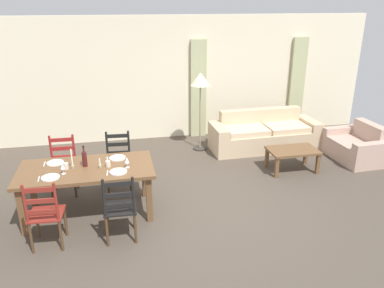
# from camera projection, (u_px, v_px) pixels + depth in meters

# --- Properties ---
(ground_plane) EXTENTS (9.60, 9.60, 0.02)m
(ground_plane) POSITION_uv_depth(u_px,v_px,m) (193.00, 206.00, 5.88)
(ground_plane) COLOR #4A4036
(wall_far) EXTENTS (9.60, 0.16, 2.70)m
(wall_far) POSITION_uv_depth(u_px,v_px,m) (162.00, 79.00, 8.41)
(wall_far) COLOR beige
(wall_far) RESTS_ON ground_plane
(curtain_panel_left) EXTENTS (0.35, 0.08, 2.20)m
(curtain_panel_left) POSITION_uv_depth(u_px,v_px,m) (198.00, 89.00, 8.52)
(curtain_panel_left) COLOR #B1B584
(curtain_panel_left) RESTS_ON ground_plane
(curtain_panel_right) EXTENTS (0.35, 0.08, 2.20)m
(curtain_panel_right) POSITION_uv_depth(u_px,v_px,m) (297.00, 85.00, 8.98)
(curtain_panel_right) COLOR #B1B584
(curtain_panel_right) RESTS_ON ground_plane
(dining_table) EXTENTS (1.90, 0.96, 0.75)m
(dining_table) POSITION_uv_depth(u_px,v_px,m) (87.00, 173.00, 5.44)
(dining_table) COLOR brown
(dining_table) RESTS_ON ground_plane
(dining_chair_near_left) EXTENTS (0.44, 0.42, 0.96)m
(dining_chair_near_left) POSITION_uv_depth(u_px,v_px,m) (45.00, 214.00, 4.75)
(dining_chair_near_left) COLOR maroon
(dining_chair_near_left) RESTS_ON ground_plane
(dining_chair_near_right) EXTENTS (0.43, 0.41, 0.96)m
(dining_chair_near_right) POSITION_uv_depth(u_px,v_px,m) (120.00, 208.00, 4.89)
(dining_chair_near_right) COLOR black
(dining_chair_near_right) RESTS_ON ground_plane
(dining_chair_far_left) EXTENTS (0.43, 0.41, 0.96)m
(dining_chair_far_left) POSITION_uv_depth(u_px,v_px,m) (63.00, 166.00, 6.14)
(dining_chair_far_left) COLOR maroon
(dining_chair_far_left) RESTS_ON ground_plane
(dining_chair_far_right) EXTENTS (0.45, 0.43, 0.96)m
(dining_chair_far_right) POSITION_uv_depth(u_px,v_px,m) (119.00, 161.00, 6.31)
(dining_chair_far_right) COLOR black
(dining_chair_far_right) RESTS_ON ground_plane
(dinner_plate_near_left) EXTENTS (0.24, 0.24, 0.02)m
(dinner_plate_near_left) POSITION_uv_depth(u_px,v_px,m) (50.00, 177.00, 5.09)
(dinner_plate_near_left) COLOR white
(dinner_plate_near_left) RESTS_ON dining_table
(fork_near_left) EXTENTS (0.02, 0.17, 0.01)m
(fork_near_left) POSITION_uv_depth(u_px,v_px,m) (39.00, 179.00, 5.06)
(fork_near_left) COLOR silver
(fork_near_left) RESTS_ON dining_table
(dinner_plate_near_right) EXTENTS (0.24, 0.24, 0.02)m
(dinner_plate_near_right) POSITION_uv_depth(u_px,v_px,m) (118.00, 172.00, 5.26)
(dinner_plate_near_right) COLOR white
(dinner_plate_near_right) RESTS_ON dining_table
(fork_near_right) EXTENTS (0.03, 0.17, 0.01)m
(fork_near_right) POSITION_uv_depth(u_px,v_px,m) (107.00, 173.00, 5.24)
(fork_near_right) COLOR silver
(fork_near_right) RESTS_ON dining_table
(dinner_plate_far_left) EXTENTS (0.24, 0.24, 0.02)m
(dinner_plate_far_left) POSITION_uv_depth(u_px,v_px,m) (55.00, 163.00, 5.55)
(dinner_plate_far_left) COLOR white
(dinner_plate_far_left) RESTS_ON dining_table
(fork_far_left) EXTENTS (0.02, 0.17, 0.01)m
(fork_far_left) POSITION_uv_depth(u_px,v_px,m) (44.00, 164.00, 5.52)
(fork_far_left) COLOR silver
(fork_far_left) RESTS_ON dining_table
(dinner_plate_far_right) EXTENTS (0.24, 0.24, 0.02)m
(dinner_plate_far_right) POSITION_uv_depth(u_px,v_px,m) (117.00, 158.00, 5.72)
(dinner_plate_far_right) COLOR white
(dinner_plate_far_right) RESTS_ON dining_table
(fork_far_right) EXTENTS (0.03, 0.17, 0.01)m
(fork_far_right) POSITION_uv_depth(u_px,v_px,m) (107.00, 159.00, 5.69)
(fork_far_right) COLOR silver
(fork_far_right) RESTS_ON dining_table
(wine_bottle) EXTENTS (0.07, 0.07, 0.32)m
(wine_bottle) POSITION_uv_depth(u_px,v_px,m) (85.00, 159.00, 5.41)
(wine_bottle) COLOR #471919
(wine_bottle) RESTS_ON dining_table
(wine_glass_near_left) EXTENTS (0.06, 0.06, 0.16)m
(wine_glass_near_left) POSITION_uv_depth(u_px,v_px,m) (63.00, 167.00, 5.18)
(wine_glass_near_left) COLOR white
(wine_glass_near_left) RESTS_ON dining_table
(wine_glass_near_right) EXTENTS (0.06, 0.06, 0.16)m
(wine_glass_near_right) POSITION_uv_depth(u_px,v_px,m) (127.00, 160.00, 5.37)
(wine_glass_near_right) COLOR white
(wine_glass_near_right) RESTS_ON dining_table
(coffee_cup_primary) EXTENTS (0.07, 0.07, 0.09)m
(coffee_cup_primary) POSITION_uv_depth(u_px,v_px,m) (108.00, 164.00, 5.42)
(coffee_cup_primary) COLOR beige
(coffee_cup_primary) RESTS_ON dining_table
(coffee_cup_secondary) EXTENTS (0.07, 0.07, 0.09)m
(coffee_cup_secondary) POSITION_uv_depth(u_px,v_px,m) (66.00, 166.00, 5.35)
(coffee_cup_secondary) COLOR beige
(coffee_cup_secondary) RESTS_ON dining_table
(candle_tall) EXTENTS (0.05, 0.05, 0.29)m
(candle_tall) POSITION_uv_depth(u_px,v_px,m) (72.00, 163.00, 5.36)
(candle_tall) COLOR #998C66
(candle_tall) RESTS_ON dining_table
(candle_short) EXTENTS (0.05, 0.05, 0.14)m
(candle_short) POSITION_uv_depth(u_px,v_px,m) (100.00, 165.00, 5.40)
(candle_short) COLOR #998C66
(candle_short) RESTS_ON dining_table
(couch) EXTENTS (2.30, 0.86, 0.80)m
(couch) POSITION_uv_depth(u_px,v_px,m) (263.00, 135.00, 8.10)
(couch) COLOR #CCB08B
(couch) RESTS_ON ground_plane
(coffee_table) EXTENTS (0.90, 0.56, 0.42)m
(coffee_table) POSITION_uv_depth(u_px,v_px,m) (293.00, 153.00, 6.98)
(coffee_table) COLOR brown
(coffee_table) RESTS_ON ground_plane
(armchair_upholstered) EXTENTS (0.85, 1.20, 0.72)m
(armchair_upholstered) POSITION_uv_depth(u_px,v_px,m) (358.00, 147.00, 7.54)
(armchair_upholstered) COLOR tan
(armchair_upholstered) RESTS_ON ground_plane
(standing_lamp) EXTENTS (0.40, 0.40, 1.64)m
(standing_lamp) POSITION_uv_depth(u_px,v_px,m) (200.00, 84.00, 7.61)
(standing_lamp) COLOR #332D28
(standing_lamp) RESTS_ON ground_plane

